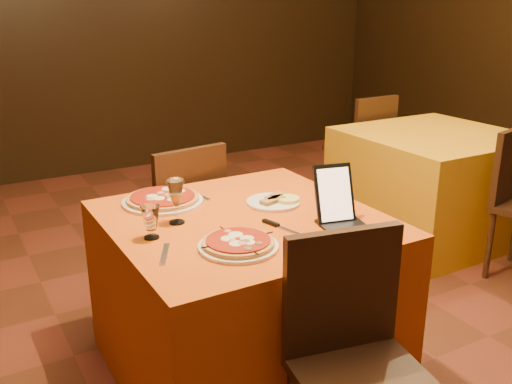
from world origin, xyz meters
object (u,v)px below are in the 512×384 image
side_table (432,184)px  pizza_far (163,200)px  tablet (334,194)px  chair_main_near (366,382)px  chair_main_far (175,222)px  water_glass (151,222)px  wine_glass (176,201)px  chair_side_far (358,149)px  pizza_near (238,244)px  main_table (244,296)px

side_table → pizza_far: pizza_far is taller
side_table → tablet: tablet is taller
side_table → chair_main_near: (-1.94, -1.58, 0.08)m
chair_main_near → pizza_far: (-0.23, 1.16, 0.31)m
chair_main_far → side_table: bearing=171.1°
chair_main_near → chair_main_far: (0.00, 1.62, 0.00)m
side_table → pizza_far: (-2.17, -0.42, 0.39)m
chair_main_far → water_glass: size_ratio=7.00×
chair_main_far → wine_glass: (-0.27, -0.72, 0.39)m
side_table → wine_glass: wine_glass is taller
chair_side_far → pizza_far: bearing=27.8°
tablet → pizza_near: bearing=-162.0°
chair_main_far → pizza_far: (-0.23, -0.46, 0.31)m
chair_main_near → chair_main_far: 1.62m
main_table → tablet: tablet is taller
chair_main_far → main_table: bearing=82.3°
wine_glass → water_glass: size_ratio=1.46×
pizza_far → tablet: 0.78m
chair_main_near → chair_main_far: same height
chair_side_far → water_glass: size_ratio=7.00×
tablet → main_table: bearing=155.8°
main_table → chair_main_far: bearing=90.0°
chair_side_far → tablet: size_ratio=3.73×
pizza_near → water_glass: 0.35m
main_table → water_glass: 0.60m
side_table → wine_glass: 2.36m
main_table → chair_main_near: (-0.00, -0.82, 0.08)m
chair_main_far → pizza_near: size_ratio=3.04×
chair_main_far → pizza_near: (-0.17, -1.07, 0.31)m
chair_main_far → pizza_far: chair_main_far is taller
main_table → chair_main_near: bearing=-90.0°
chair_main_near → tablet: bearing=73.8°
water_glass → pizza_near: bearing=-45.7°
main_table → pizza_near: bearing=-122.0°
chair_side_far → main_table: bearing=37.2°
pizza_near → water_glass: size_ratio=2.30×
pizza_near → wine_glass: (-0.10, 0.35, 0.08)m
water_glass → wine_glass: bearing=34.1°
pizza_near → wine_glass: bearing=105.9°
side_table → tablet: (-1.64, -0.98, 0.49)m
chair_main_near → water_glass: size_ratio=7.00×
pizza_near → wine_glass: size_ratio=1.58×
main_table → pizza_far: pizza_far is taller
side_table → pizza_near: size_ratio=3.68×
pizza_far → chair_side_far: bearing=29.8°
chair_side_far → tablet: 2.48m
main_table → chair_side_far: 2.51m
pizza_far → water_glass: water_glass is taller
water_glass → side_table: bearing=18.3°
wine_glass → tablet: size_ratio=0.78×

